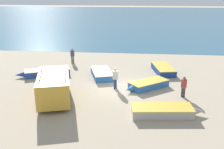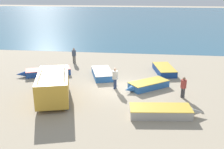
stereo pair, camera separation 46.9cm
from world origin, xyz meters
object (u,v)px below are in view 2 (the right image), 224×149
(fishing_rowboat_0, at_px, (47,72))
(fishing_rowboat_1, at_px, (148,85))
(fishing_rowboat_2, at_px, (163,111))
(fisherman_2, at_px, (115,76))
(fishing_rowboat_3, at_px, (164,69))
(fishing_rowboat_4, at_px, (102,73))
(fisherman_1, at_px, (74,54))
(fisherman_0, at_px, (183,85))
(parked_van, at_px, (53,86))

(fishing_rowboat_0, xyz_separation_m, fishing_rowboat_1, (9.49, -2.36, -0.00))
(fishing_rowboat_2, relative_size, fisherman_2, 2.76)
(fishing_rowboat_3, bearing_deg, fishing_rowboat_4, 97.49)
(fishing_rowboat_0, bearing_deg, fishing_rowboat_2, 122.30)
(fisherman_1, relative_size, fisherman_2, 0.95)
(fishing_rowboat_1, distance_m, fisherman_1, 10.38)
(fishing_rowboat_4, height_order, fisherman_0, fisherman_0)
(fishing_rowboat_1, bearing_deg, fishing_rowboat_2, 63.24)
(fishing_rowboat_1, bearing_deg, parked_van, -12.75)
(fishing_rowboat_0, bearing_deg, fisherman_2, 134.74)
(parked_van, height_order, fishing_rowboat_3, parked_van)
(fishing_rowboat_2, distance_m, fisherman_0, 3.65)
(fisherman_2, bearing_deg, fishing_rowboat_1, 33.13)
(parked_van, distance_m, fishing_rowboat_0, 6.20)
(fishing_rowboat_4, bearing_deg, fishing_rowboat_1, -138.61)
(fishing_rowboat_0, xyz_separation_m, fisherman_1, (1.56, 4.30, 0.71))
(fishing_rowboat_1, distance_m, fisherman_2, 2.79)
(fishing_rowboat_3, relative_size, fisherman_0, 2.71)
(fishing_rowboat_2, bearing_deg, fishing_rowboat_1, 95.10)
(fishing_rowboat_1, distance_m, fishing_rowboat_3, 4.75)
(fishing_rowboat_4, relative_size, fisherman_2, 2.42)
(fisherman_0, bearing_deg, fishing_rowboat_4, 90.29)
(fishing_rowboat_4, distance_m, fisherman_2, 3.41)
(fishing_rowboat_2, distance_m, fishing_rowboat_3, 9.31)
(fisherman_0, bearing_deg, fisherman_1, 83.65)
(fishing_rowboat_2, relative_size, fishing_rowboat_4, 1.14)
(parked_van, height_order, fisherman_1, parked_van)
(fishing_rowboat_4, distance_m, fisherman_1, 5.61)
(fishing_rowboat_1, height_order, fishing_rowboat_2, fishing_rowboat_2)
(parked_van, distance_m, fishing_rowboat_2, 8.02)
(fishing_rowboat_2, relative_size, fisherman_0, 2.98)
(fishing_rowboat_3, bearing_deg, fisherman_1, 66.16)
(fisherman_1, bearing_deg, fishing_rowboat_0, 144.31)
(parked_van, height_order, fishing_rowboat_2, parked_van)
(fisherman_1, bearing_deg, fishing_rowboat_1, -145.71)
(fishing_rowboat_1, bearing_deg, fishing_rowboat_4, -68.94)
(fishing_rowboat_3, height_order, fisherman_1, fisherman_1)
(fishing_rowboat_0, height_order, fishing_rowboat_3, fishing_rowboat_3)
(parked_van, bearing_deg, fishing_rowboat_3, -63.65)
(parked_van, xyz_separation_m, fishing_rowboat_3, (8.49, 7.67, -0.81))
(parked_van, xyz_separation_m, fishing_rowboat_4, (2.69, 5.74, -0.81))
(fishing_rowboat_2, bearing_deg, fisherman_2, 123.29)
(parked_van, relative_size, fishing_rowboat_2, 1.07)
(parked_van, height_order, fishing_rowboat_1, parked_van)
(fishing_rowboat_0, bearing_deg, fishing_rowboat_1, 142.88)
(fishing_rowboat_2, height_order, fisherman_0, fisherman_0)
(fishing_rowboat_2, height_order, fishing_rowboat_4, fishing_rowboat_2)
(fishing_rowboat_4, height_order, fisherman_1, fisherman_1)
(fisherman_2, bearing_deg, fisherman_1, 150.84)
(fishing_rowboat_2, height_order, fishing_rowboat_3, fishing_rowboat_3)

